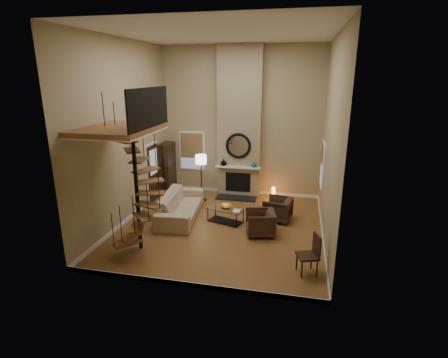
% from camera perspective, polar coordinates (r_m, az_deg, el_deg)
% --- Properties ---
extents(ground, '(6.00, 6.50, 0.01)m').
position_cam_1_polar(ground, '(10.78, -0.46, -7.77)').
color(ground, '#9B6832').
rests_on(ground, ground).
extents(back_wall, '(6.00, 0.02, 5.50)m').
position_cam_1_polar(back_wall, '(13.11, 2.70, 9.20)').
color(back_wall, tan).
rests_on(back_wall, ground).
extents(front_wall, '(6.00, 0.02, 5.50)m').
position_cam_1_polar(front_wall, '(6.89, -6.52, 2.19)').
color(front_wall, tan).
rests_on(front_wall, ground).
extents(left_wall, '(0.02, 6.50, 5.50)m').
position_cam_1_polar(left_wall, '(11.01, -16.03, 7.12)').
color(left_wall, tan).
rests_on(left_wall, ground).
extents(right_wall, '(0.02, 6.50, 5.50)m').
position_cam_1_polar(right_wall, '(9.75, 17.06, 5.85)').
color(right_wall, tan).
rests_on(right_wall, ground).
extents(ceiling, '(6.00, 6.50, 0.01)m').
position_cam_1_polar(ceiling, '(9.86, -0.54, 22.73)').
color(ceiling, silver).
rests_on(ceiling, back_wall).
extents(baseboard_back, '(6.00, 0.02, 0.12)m').
position_cam_1_polar(baseboard_back, '(13.71, 2.54, -2.01)').
color(baseboard_back, white).
rests_on(baseboard_back, ground).
extents(baseboard_front, '(6.00, 0.02, 0.12)m').
position_cam_1_polar(baseboard_front, '(8.01, -5.83, -16.76)').
color(baseboard_front, white).
rests_on(baseboard_front, ground).
extents(baseboard_left, '(0.02, 6.50, 0.12)m').
position_cam_1_polar(baseboard_left, '(11.73, -14.93, -5.93)').
color(baseboard_left, white).
rests_on(baseboard_left, ground).
extents(baseboard_right, '(0.02, 6.50, 0.12)m').
position_cam_1_polar(baseboard_right, '(10.56, 15.76, -8.61)').
color(baseboard_right, white).
rests_on(baseboard_right, ground).
extents(chimney_breast, '(1.60, 0.38, 5.50)m').
position_cam_1_polar(chimney_breast, '(12.92, 2.56, 9.10)').
color(chimney_breast, '#968761').
rests_on(chimney_breast, ground).
extents(hearth, '(1.50, 0.60, 0.04)m').
position_cam_1_polar(hearth, '(13.10, 2.04, -3.10)').
color(hearth, black).
rests_on(hearth, ground).
extents(firebox, '(0.95, 0.02, 0.72)m').
position_cam_1_polar(firebox, '(13.20, 2.29, -0.52)').
color(firebox, black).
rests_on(firebox, chimney_breast).
extents(mantel, '(1.70, 0.18, 0.06)m').
position_cam_1_polar(mantel, '(12.96, 2.25, 1.91)').
color(mantel, white).
rests_on(mantel, chimney_breast).
extents(mirror_frame, '(0.94, 0.10, 0.94)m').
position_cam_1_polar(mirror_frame, '(12.84, 2.34, 5.43)').
color(mirror_frame, black).
rests_on(mirror_frame, chimney_breast).
extents(mirror_disc, '(0.80, 0.01, 0.80)m').
position_cam_1_polar(mirror_disc, '(12.85, 2.35, 5.44)').
color(mirror_disc, white).
rests_on(mirror_disc, chimney_breast).
extents(vase_left, '(0.24, 0.24, 0.25)m').
position_cam_1_polar(vase_left, '(13.07, -0.08, 2.74)').
color(vase_left, black).
rests_on(vase_left, mantel).
extents(vase_right, '(0.20, 0.20, 0.21)m').
position_cam_1_polar(vase_right, '(12.88, 4.92, 2.38)').
color(vase_right, '#185655').
rests_on(vase_right, mantel).
extents(window_back, '(1.02, 0.06, 1.52)m').
position_cam_1_polar(window_back, '(13.72, -5.25, 4.71)').
color(window_back, white).
rests_on(window_back, back_wall).
extents(window_right, '(0.06, 1.02, 1.52)m').
position_cam_1_polar(window_right, '(11.93, 15.81, 2.33)').
color(window_right, white).
rests_on(window_right, right_wall).
extents(entry_door, '(0.10, 1.05, 2.16)m').
position_cam_1_polar(entry_door, '(12.93, -11.54, 1.07)').
color(entry_door, white).
rests_on(entry_door, ground).
extents(loft, '(1.70, 2.20, 1.09)m').
position_cam_1_polar(loft, '(8.92, -16.23, 8.14)').
color(loft, '#935930').
rests_on(loft, left_wall).
extents(spiral_stair, '(1.47, 1.47, 4.06)m').
position_cam_1_polar(spiral_stair, '(9.13, -14.02, -0.89)').
color(spiral_stair, black).
rests_on(spiral_stair, ground).
extents(hutch, '(0.42, 0.89, 1.99)m').
position_cam_1_polar(hutch, '(13.78, -9.25, 1.74)').
color(hutch, black).
rests_on(hutch, ground).
extents(sofa, '(1.36, 2.85, 0.80)m').
position_cam_1_polar(sofa, '(11.43, -7.14, -4.26)').
color(sofa, tan).
rests_on(sofa, ground).
extents(armchair_near, '(0.97, 0.96, 0.76)m').
position_cam_1_polar(armchair_near, '(11.23, 9.15, -4.98)').
color(armchair_near, '#42291E').
rests_on(armchair_near, ground).
extents(armchair_far, '(0.98, 0.96, 0.74)m').
position_cam_1_polar(armchair_far, '(10.21, 6.37, -7.14)').
color(armchair_far, '#42291E').
rests_on(armchair_far, ground).
extents(coffee_table, '(1.28, 0.92, 0.44)m').
position_cam_1_polar(coffee_table, '(10.98, 0.25, -5.66)').
color(coffee_table, silver).
rests_on(coffee_table, ground).
extents(bowl, '(0.40, 0.40, 0.10)m').
position_cam_1_polar(bowl, '(10.94, 0.31, -4.53)').
color(bowl, '#C48222').
rests_on(bowl, coffee_table).
extents(book, '(0.23, 0.30, 0.03)m').
position_cam_1_polar(book, '(10.71, 1.92, -5.22)').
color(book, gray).
rests_on(book, coffee_table).
extents(floor_lamp, '(0.40, 0.40, 1.71)m').
position_cam_1_polar(floor_lamp, '(12.53, -3.78, 2.61)').
color(floor_lamp, black).
rests_on(floor_lamp, ground).
extents(accent_lamp, '(0.13, 0.13, 0.48)m').
position_cam_1_polar(accent_lamp, '(13.00, 8.06, -2.35)').
color(accent_lamp, orange).
rests_on(accent_lamp, ground).
extents(side_chair, '(0.58, 0.58, 0.97)m').
position_cam_1_polar(side_chair, '(8.46, 14.07, -11.58)').
color(side_chair, black).
rests_on(side_chair, ground).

